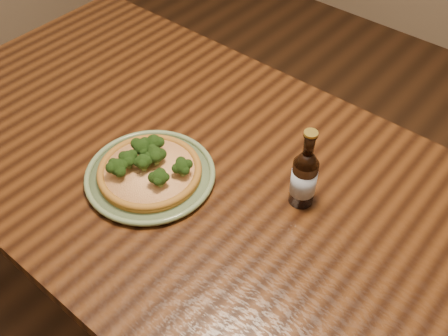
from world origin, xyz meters
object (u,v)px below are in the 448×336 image
Objects in this scene: table at (189,184)px; pizza at (149,169)px; plate at (150,175)px; beer_bottle at (304,177)px.

pizza is (-0.02, -0.10, 0.12)m from table.
pizza reaches higher than table.
table is at bearing 76.64° from pizza.
table is 6.48× the size of pizza.
pizza is at bearing -103.36° from table.
plate is 0.36m from beer_bottle.
table is at bearing -167.79° from beer_bottle.
table is 0.16m from pizza.
beer_bottle is (0.31, 0.17, 0.07)m from plate.
pizza is (-0.00, 0.00, 0.02)m from plate.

